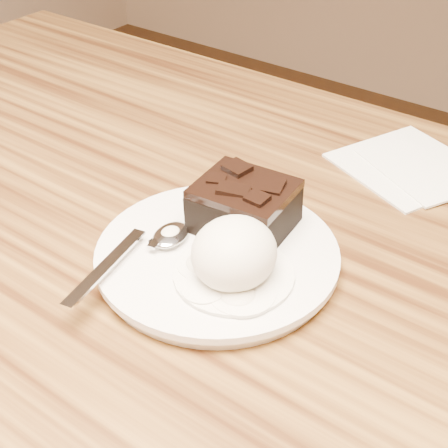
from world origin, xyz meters
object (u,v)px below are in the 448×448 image
Objects in this scene: ice_cream_scoop at (234,253)px; brownie at (244,209)px; plate at (217,258)px; spoon at (171,236)px; napkin at (409,165)px.

brownie is at bearing 118.51° from ice_cream_scoop.
brownie is at bearing 92.29° from plate.
spoon is (-0.07, 0.01, -0.02)m from ice_cream_scoop.
plate is at bearing 148.33° from ice_cream_scoop.
napkin is (0.07, 0.22, -0.03)m from brownie.
brownie is at bearing 44.01° from spoon.
spoon reaches higher than plate.
ice_cream_scoop reaches higher than napkin.
brownie is (-0.00, 0.04, 0.03)m from plate.
ice_cream_scoop is 0.29m from napkin.
plate is at bearing -104.14° from napkin.
brownie is 0.23m from napkin.
ice_cream_scoop is (0.03, -0.06, 0.01)m from brownie.
plate is 0.27m from napkin.
napkin is at bearing 57.68° from spoon.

